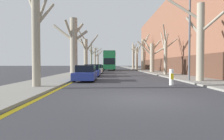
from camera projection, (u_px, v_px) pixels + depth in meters
ground_plane at (144, 99)px, 8.17m from camera, size 300.00×300.00×0.00m
sidewalk_left at (93, 69)px, 58.07m from camera, size 3.49×120.00×0.12m
sidewalk_right at (136, 69)px, 58.22m from camera, size 3.49×120.00×0.12m
building_facade_right at (187, 39)px, 37.04m from camera, size 10.08×45.20×12.21m
kerb_line_stripe at (99, 69)px, 58.09m from camera, size 0.24×120.00×0.01m
street_tree_left_0 at (36, 31)px, 11.95m from camera, size 2.26×2.53×6.76m
street_tree_left_1 at (73, 45)px, 24.02m from camera, size 4.47×2.20×6.97m
street_tree_left_2 at (86, 52)px, 35.85m from camera, size 3.96×2.82×7.89m
street_tree_left_3 at (91, 56)px, 47.97m from camera, size 3.62×4.66×6.84m
street_tree_left_4 at (95, 57)px, 59.48m from camera, size 3.19×1.56×7.18m
street_tree_left_5 at (98, 60)px, 71.41m from camera, size 3.82×3.29×6.48m
street_tree_right_0 at (200, 40)px, 15.74m from camera, size 3.60×2.51×6.84m
street_tree_right_1 at (166, 53)px, 25.38m from camera, size 2.68×4.59×6.08m
street_tree_right_2 at (152, 56)px, 33.71m from camera, size 4.66×2.39×5.50m
street_tree_right_3 at (143, 54)px, 43.36m from camera, size 2.02×1.47×8.03m
street_tree_right_4 at (137, 58)px, 52.70m from camera, size 2.44×2.20×6.57m
street_tree_right_5 at (133, 56)px, 61.63m from camera, size 2.24×2.91×8.24m
double_decker_bus at (109, 60)px, 46.62m from camera, size 2.59×10.76×4.28m
parked_car_0 at (86, 73)px, 17.12m from camera, size 1.75×4.18×1.35m
parked_car_1 at (92, 71)px, 23.44m from camera, size 1.84×4.59×1.40m
parked_car_2 at (96, 69)px, 30.20m from camera, size 1.89×4.24×1.41m
parked_car_3 at (98, 69)px, 36.26m from camera, size 1.85×4.42×1.30m
lamp_post at (188, 30)px, 16.12m from camera, size 1.40×0.20×7.52m
traffic_bollard at (171, 77)px, 13.67m from camera, size 0.29×0.31×1.10m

